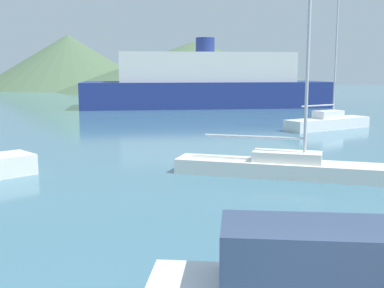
# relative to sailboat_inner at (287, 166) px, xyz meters

# --- Properties ---
(sailboat_inner) EXTENTS (8.34, 4.83, 7.27)m
(sailboat_inner) POSITION_rel_sailboat_inner_xyz_m (0.00, 0.00, 0.00)
(sailboat_inner) COLOR white
(sailboat_inner) RESTS_ON ground_plane
(sailboat_outer) EXTENTS (6.76, 4.21, 10.47)m
(sailboat_outer) POSITION_rel_sailboat_inner_xyz_m (7.60, 13.77, 0.15)
(sailboat_outer) COLOR white
(sailboat_outer) RESTS_ON ground_plane
(ferry_distant) EXTENTS (26.27, 8.18, 7.39)m
(ferry_distant) POSITION_rel_sailboat_inner_xyz_m (2.60, 34.80, 2.16)
(ferry_distant) COLOR navy
(ferry_distant) RESTS_ON ground_plane
(hill_west) EXTENTS (37.72, 37.72, 11.39)m
(hill_west) POSITION_rel_sailboat_inner_xyz_m (-17.96, 90.04, 5.31)
(hill_west) COLOR #4C6647
(hill_west) RESTS_ON ground_plane
(hill_central) EXTENTS (52.93, 52.93, 9.44)m
(hill_central) POSITION_rel_sailboat_inner_xyz_m (7.50, 76.61, 4.33)
(hill_central) COLOR #4C6647
(hill_central) RESTS_ON ground_plane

